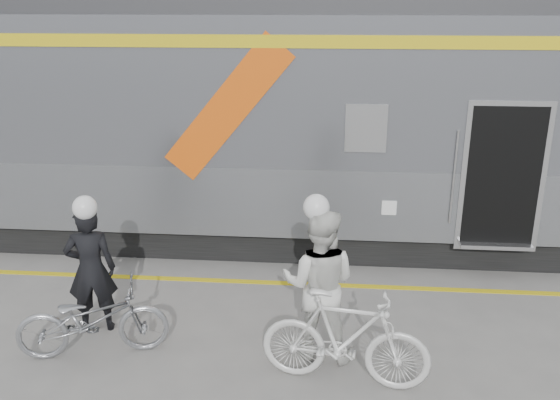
# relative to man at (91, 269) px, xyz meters

# --- Properties ---
(ground) EXTENTS (90.00, 90.00, 0.00)m
(ground) POSITION_rel_man_xyz_m (2.46, -0.68, -0.83)
(ground) COLOR slate
(ground) RESTS_ON ground
(train) EXTENTS (24.00, 3.17, 4.10)m
(train) POSITION_rel_man_xyz_m (3.23, 3.51, 1.22)
(train) COLOR black
(train) RESTS_ON ground
(safety_strip) EXTENTS (24.00, 0.12, 0.01)m
(safety_strip) POSITION_rel_man_xyz_m (2.46, 1.47, -0.83)
(safety_strip) COLOR gold
(safety_strip) RESTS_ON ground
(man) EXTENTS (0.69, 0.54, 1.67)m
(man) POSITION_rel_man_xyz_m (0.00, 0.00, 0.00)
(man) COLOR black
(man) RESTS_ON ground
(bicycle_left) EXTENTS (1.84, 1.03, 0.92)m
(bicycle_left) POSITION_rel_man_xyz_m (0.20, -0.55, -0.37)
(bicycle_left) COLOR #96989D
(bicycle_left) RESTS_ON ground
(woman) EXTENTS (0.98, 0.81, 1.83)m
(woman) POSITION_rel_man_xyz_m (2.84, -0.31, 0.08)
(woman) COLOR silver
(woman) RESTS_ON ground
(bicycle_right) EXTENTS (1.90, 0.78, 1.11)m
(bicycle_right) POSITION_rel_man_xyz_m (3.14, -0.86, -0.28)
(bicycle_right) COLOR silver
(bicycle_right) RESTS_ON ground
(helmet_man) EXTENTS (0.29, 0.29, 0.29)m
(helmet_man) POSITION_rel_man_xyz_m (0.00, 0.00, 0.98)
(helmet_man) COLOR white
(helmet_man) RESTS_ON man
(helmet_woman) EXTENTS (0.29, 0.29, 0.29)m
(helmet_woman) POSITION_rel_man_xyz_m (2.84, -0.31, 1.14)
(helmet_woman) COLOR white
(helmet_woman) RESTS_ON woman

